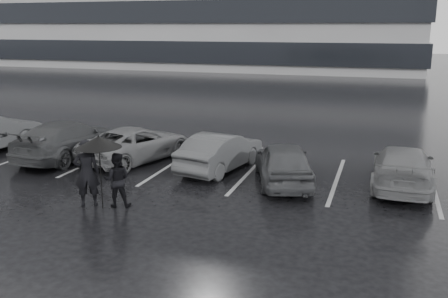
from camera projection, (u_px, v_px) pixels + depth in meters
name	position (u px, v px, depth m)	size (l,w,h in m)	color
ground	(206.00, 194.00, 14.16)	(160.00, 160.00, 0.00)	black
car_main	(283.00, 163.00, 15.02)	(1.51, 3.75, 1.28)	black
car_west_a	(221.00, 151.00, 16.42)	(1.32, 3.78, 1.25)	#2B2B2D
car_west_b	(136.00, 144.00, 17.59)	(2.00, 4.33, 1.20)	#4B4B4E
car_west_c	(68.00, 139.00, 17.90)	(1.89, 4.66, 1.35)	black
car_east	(403.00, 167.00, 14.67)	(1.70, 4.19, 1.22)	#4B4B4E
pedestrian_left	(87.00, 173.00, 13.04)	(0.66, 0.43, 1.81)	black
pedestrian_right	(117.00, 180.00, 13.06)	(0.71, 0.55, 1.45)	black
umbrella	(99.00, 142.00, 12.63)	(1.16, 1.16, 1.96)	black
stall_stripes	(209.00, 168.00, 16.71)	(19.72, 5.00, 0.00)	#9B9C9E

